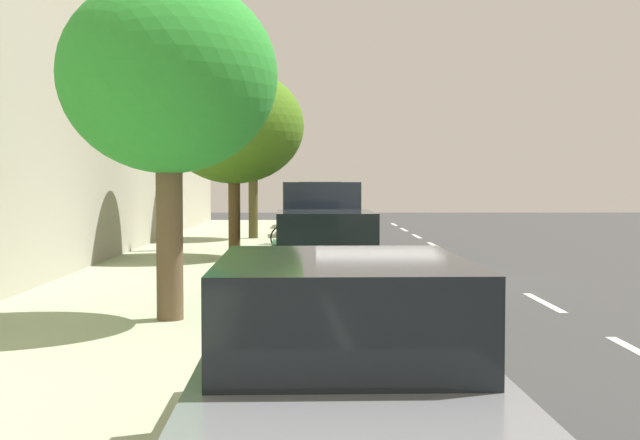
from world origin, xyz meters
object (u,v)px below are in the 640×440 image
object	(u,v)px
parked_suv_tan_nearest	(320,205)
parked_suv_dark_blue_mid	(319,224)
cyclist_with_backpack	(293,214)
pedestrian_on_phone	(169,218)
bicycle_at_curb	(300,237)
parked_sedan_green_far	(325,259)
parked_sedan_grey_farthest	(342,379)
parked_sedan_silver_second	(316,218)
street_tree_mid_block	(234,126)
street_tree_near_cyclist	(253,121)
street_tree_far_end	(168,78)

from	to	relation	value
parked_suv_tan_nearest	parked_suv_dark_blue_mid	xyz separation A→B (m)	(0.17, 15.21, 0.00)
parked_suv_dark_blue_mid	cyclist_with_backpack	distance (m)	5.48
parked_suv_dark_blue_mid	pedestrian_on_phone	world-z (taller)	parked_suv_dark_blue_mid
parked_suv_dark_blue_mid	bicycle_at_curb	xyz separation A→B (m)	(0.50, -5.00, -0.64)
parked_sedan_green_far	bicycle_at_curb	size ratio (longest dim) A/B	2.52
parked_suv_tan_nearest	parked_sedan_grey_farthest	distance (m)	29.40
parked_sedan_silver_second	street_tree_mid_block	xyz separation A→B (m)	(2.04, 8.09, 2.60)
parked_sedan_grey_farthest	cyclist_with_backpack	xyz separation A→B (m)	(0.74, -19.63, 0.30)
parked_suv_tan_nearest	street_tree_mid_block	world-z (taller)	street_tree_mid_block
parked_sedan_silver_second	parked_sedan_grey_farthest	xyz separation A→B (m)	(-0.05, 23.42, 0.00)
parked_sedan_green_far	street_tree_mid_block	xyz separation A→B (m)	(2.11, -7.02, 2.60)
street_tree_near_cyclist	street_tree_mid_block	distance (m)	6.74
bicycle_at_curb	street_tree_far_end	bearing A→B (deg)	83.29
street_tree_near_cyclist	pedestrian_on_phone	distance (m)	5.95
parked_suv_tan_nearest	cyclist_with_backpack	world-z (taller)	parked_suv_tan_nearest
parked_suv_dark_blue_mid	street_tree_near_cyclist	bearing A→B (deg)	-75.30
street_tree_far_end	bicycle_at_curb	bearing A→B (deg)	-96.71
cyclist_with_backpack	street_tree_mid_block	xyz separation A→B (m)	(1.34, 4.30, 2.30)
bicycle_at_curb	cyclist_with_backpack	bearing A→B (deg)	-63.12
parked_sedan_grey_farthest	bicycle_at_curb	bearing A→B (deg)	-88.45
parked_sedan_grey_farthest	pedestrian_on_phone	bearing A→B (deg)	-76.96
street_tree_near_cyclist	street_tree_far_end	distance (m)	16.16
parked_suv_tan_nearest	street_tree_far_end	distance (m)	23.73
parked_sedan_grey_farthest	parked_suv_dark_blue_mid	bearing A→B (deg)	-89.92
cyclist_with_backpack	pedestrian_on_phone	world-z (taller)	cyclist_with_backpack
parked_sedan_silver_second	street_tree_mid_block	world-z (taller)	street_tree_mid_block
parked_sedan_grey_farthest	parked_sedan_green_far	bearing A→B (deg)	-90.19
parked_suv_dark_blue_mid	cyclist_with_backpack	bearing A→B (deg)	-82.45
parked_sedan_silver_second	parked_sedan_grey_farthest	world-z (taller)	same
parked_sedan_green_far	parked_sedan_grey_farthest	xyz separation A→B (m)	(0.03, 8.31, 0.00)
parked_sedan_green_far	cyclist_with_backpack	bearing A→B (deg)	-86.11
bicycle_at_curb	parked_suv_tan_nearest	bearing A→B (deg)	-93.74
cyclist_with_backpack	parked_suv_tan_nearest	bearing A→B (deg)	-95.21
street_tree_far_end	parked_sedan_green_far	bearing A→B (deg)	-131.19
bicycle_at_curb	street_tree_far_end	xyz separation A→B (m)	(1.56, 13.29, 2.99)
parked_sedan_green_far	street_tree_far_end	bearing A→B (deg)	48.81
parked_suv_tan_nearest	parked_sedan_grey_farthest	world-z (taller)	parked_suv_tan_nearest
parked_sedan_grey_farthest	street_tree_mid_block	size ratio (longest dim) A/B	0.96
parked_suv_tan_nearest	pedestrian_on_phone	world-z (taller)	parked_suv_tan_nearest
bicycle_at_curb	pedestrian_on_phone	world-z (taller)	pedestrian_on_phone
cyclist_with_backpack	pedestrian_on_phone	xyz separation A→B (m)	(3.25, 2.40, -0.02)
parked_sedan_green_far	cyclist_with_backpack	xyz separation A→B (m)	(0.77, -11.32, 0.30)
parked_suv_dark_blue_mid	bicycle_at_curb	bearing A→B (deg)	-84.32
street_tree_mid_block	bicycle_at_curb	bearing A→B (deg)	-112.08
parked_sedan_silver_second	parked_sedan_green_far	world-z (taller)	same
street_tree_mid_block	pedestrian_on_phone	size ratio (longest dim) A/B	2.97
street_tree_mid_block	parked_sedan_grey_farthest	bearing A→B (deg)	97.73
parked_suv_dark_blue_mid	bicycle_at_curb	size ratio (longest dim) A/B	2.71
parked_suv_tan_nearest	street_tree_near_cyclist	world-z (taller)	street_tree_near_cyclist
cyclist_with_backpack	pedestrian_on_phone	bearing A→B (deg)	36.46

